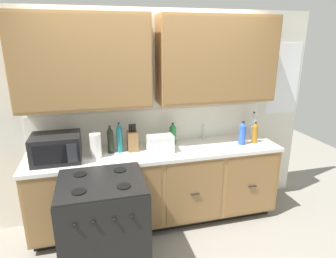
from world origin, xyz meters
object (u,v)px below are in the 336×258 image
Objects in this scene: paper_towel_roll at (96,146)px; bottle_clear at (253,125)px; bottle_amber at (255,133)px; toaster at (160,144)px; stove_range at (104,227)px; bottle_dark at (110,140)px; bottle_blue at (242,133)px; knife_block at (133,141)px; bottle_teal at (119,138)px; microwave at (56,148)px; bottle_green at (173,134)px.

paper_towel_roll is 1.96m from bottle_clear.
toaster is at bearing -179.52° from bottle_amber.
bottle_dark is (0.14, 0.69, 0.60)m from stove_range.
knife_block is at bearing 174.25° from bottle_blue.
knife_block reaches higher than bottle_amber.
toaster is 0.83× the size of bottle_teal.
bottle_blue is at bearing 18.84° from stove_range.
bottle_blue reaches higher than microwave.
bottle_dark is at bearing -179.03° from knife_block.
toaster is 0.45m from bottle_teal.
stove_range is at bearing -138.02° from bottle_green.
bottle_green is at bearing 168.54° from bottle_amber.
microwave is at bearing 179.06° from bottle_blue.
knife_block reaches higher than stove_range.
bottle_clear is 0.96× the size of bottle_teal.
bottle_amber is at bearing -0.51° from paper_towel_roll.
knife_block is 0.95× the size of bottle_clear.
bottle_teal is at bearing -176.59° from bottle_clear.
stove_range is at bearing -108.82° from bottle_teal.
toaster is at bearing -170.35° from bottle_clear.
bottle_teal reaches higher than paper_towel_roll.
toaster is 1.07× the size of bottle_green.
bottle_blue is (1.28, -0.13, 0.02)m from knife_block.
bottle_clear reaches higher than microwave.
stove_range is 2.92× the size of bottle_clear.
paper_towel_roll is at bearing -166.77° from knife_block.
knife_block reaches higher than toaster.
bottle_blue is (1.66, 0.57, 0.59)m from stove_range.
microwave is 0.65m from bottle_teal.
bottle_clear is at bearing 3.45° from knife_block.
stove_range is at bearing -87.68° from paper_towel_roll.
bottle_teal is at bearing 71.18° from stove_range.
paper_towel_roll is at bearing -150.56° from bottle_dark.
knife_block is at bearing 6.86° from microwave.
knife_block reaches higher than microwave.
stove_range is 0.83m from paper_towel_roll.
bottle_clear is 1.69m from bottle_teal.
bottle_dark is at bearing 167.57° from toaster.
bottle_green is (0.20, 0.21, 0.03)m from toaster.
knife_block is 1.22× the size of bottle_amber.
bottle_teal reaches higher than bottle_green.
microwave is at bearing 178.63° from toaster.
stove_range is 3.72× the size of bottle_amber.
bottle_dark is (0.16, 0.09, 0.02)m from paper_towel_roll.
bottle_amber reaches higher than stove_range.
bottle_teal is (-0.14, -0.01, 0.05)m from knife_block.
paper_towel_roll is 1.86m from bottle_amber.
bottle_teal reaches higher than microwave.
bottle_clear is at bearing 22.26° from stove_range.
bottle_dark reaches higher than bottle_blue.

